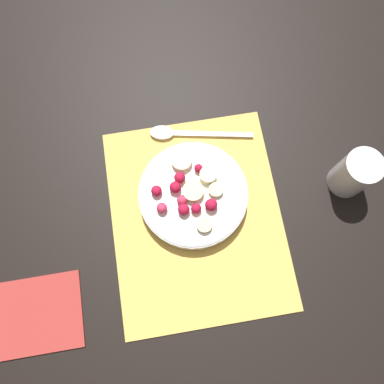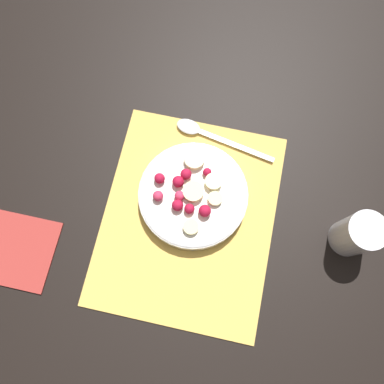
# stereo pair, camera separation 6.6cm
# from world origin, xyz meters

# --- Properties ---
(ground_plane) EXTENTS (3.00, 3.00, 0.00)m
(ground_plane) POSITION_xyz_m (0.00, 0.00, 0.00)
(ground_plane) COLOR black
(placemat) EXTENTS (0.38, 0.31, 0.01)m
(placemat) POSITION_xyz_m (0.00, 0.00, 0.00)
(placemat) COLOR #E0B251
(placemat) RESTS_ON ground_plane
(fruit_bowl) EXTENTS (0.20, 0.20, 0.05)m
(fruit_bowl) POSITION_xyz_m (0.04, 0.00, 0.02)
(fruit_bowl) COLOR white
(fruit_bowl) RESTS_ON placemat
(spoon) EXTENTS (0.06, 0.20, 0.01)m
(spoon) POSITION_xyz_m (0.17, 0.01, 0.01)
(spoon) COLOR silver
(spoon) RESTS_ON placemat
(drinking_glass) EXTENTS (0.07, 0.07, 0.09)m
(drinking_glass) POSITION_xyz_m (0.02, -0.29, 0.05)
(drinking_glass) COLOR white
(drinking_glass) RESTS_ON ground_plane
(napkin) EXTENTS (0.13, 0.16, 0.01)m
(napkin) POSITION_xyz_m (-0.12, 0.30, 0.00)
(napkin) COLOR #A3332D
(napkin) RESTS_ON ground_plane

